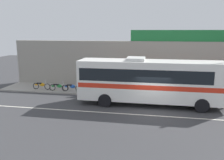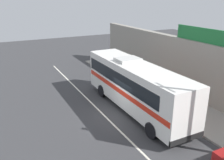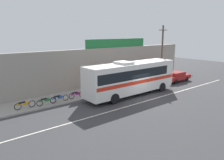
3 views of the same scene
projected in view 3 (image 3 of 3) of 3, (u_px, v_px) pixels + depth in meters
name	position (u px, v px, depth m)	size (l,w,h in m)	color
ground_plane	(144.00, 98.00, 22.88)	(70.00, 70.00, 0.00)	#3A3A3D
sidewalk_slab	(113.00, 88.00, 26.80)	(30.00, 3.60, 0.14)	gray
storefront_facade	(102.00, 67.00, 27.93)	(30.00, 0.70, 4.80)	gray
storefront_billboard	(117.00, 43.00, 28.86)	(9.92, 0.12, 1.10)	#1E7538
road_center_stripe	(150.00, 100.00, 22.28)	(30.00, 0.14, 0.01)	silver
intercity_bus	(131.00, 77.00, 23.50)	(11.22, 2.64, 3.78)	white
parked_car	(176.00, 76.00, 30.39)	(4.50, 1.88, 1.37)	maroon
utility_pole	(162.00, 53.00, 29.31)	(1.60, 0.22, 7.48)	brown
motorcycle_purple	(46.00, 101.00, 20.22)	(1.91, 0.56, 0.94)	black
motorcycle_orange	(77.00, 94.00, 22.35)	(1.82, 0.56, 0.94)	black
motorcycle_green	(59.00, 98.00, 21.07)	(1.93, 0.56, 0.94)	black
motorcycle_black	(25.00, 104.00, 19.23)	(1.85, 0.56, 0.94)	black
pedestrian_far_right	(109.00, 79.00, 26.51)	(0.30, 0.48, 1.73)	black
pedestrian_far_left	(102.00, 81.00, 25.81)	(0.30, 0.48, 1.67)	black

